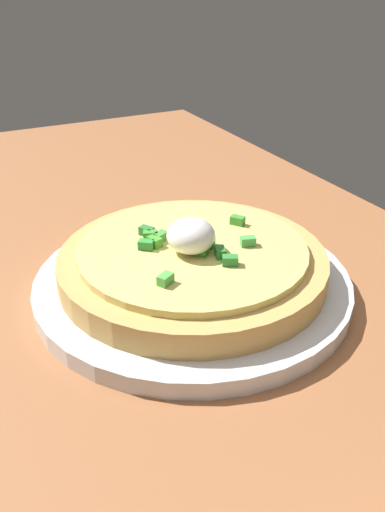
% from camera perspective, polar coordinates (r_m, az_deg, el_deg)
% --- Properties ---
extents(dining_table, '(1.22, 0.72, 0.03)m').
position_cam_1_polar(dining_table, '(0.47, -7.49, -7.82)').
color(dining_table, '#975D37').
rests_on(dining_table, ground).
extents(plate, '(0.28, 0.28, 0.02)m').
position_cam_1_polar(plate, '(0.49, 0.00, -2.86)').
color(plate, silver).
rests_on(plate, dining_table).
extents(pizza, '(0.24, 0.24, 0.06)m').
position_cam_1_polar(pizza, '(0.47, -0.00, -0.53)').
color(pizza, tan).
rests_on(pizza, plate).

